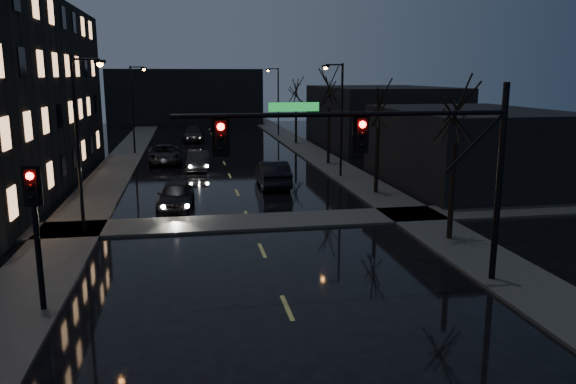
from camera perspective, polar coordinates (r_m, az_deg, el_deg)
name	(u,v)px	position (r m, az deg, el deg)	size (l,w,h in m)	color
sidewalk_left	(114,172)	(44.32, -17.27, 1.99)	(3.00, 140.00, 0.12)	#2D2D2B
sidewalk_right	(332,165)	(45.42, 4.53, 2.72)	(3.00, 140.00, 0.12)	#2D2D2B
sidewalk_cross	(250,222)	(27.97, -3.86, -3.05)	(40.00, 3.00, 0.12)	#2D2D2B
commercial_right_near	(469,147)	(39.28, 17.93, 4.35)	(10.00, 14.00, 5.00)	black
commercial_right_far	(380,116)	(59.93, 9.36, 7.64)	(12.00, 18.00, 6.00)	black
far_block	(186,97)	(86.44, -10.35, 9.52)	(22.00, 10.00, 8.00)	black
signal_mast	(397,148)	(18.79, 11.02, 4.38)	(11.11, 0.41, 7.00)	black
signal_pole_left	(35,218)	(18.46, -24.30, -2.47)	(0.35, 0.41, 4.53)	black
tree_near	(458,99)	(25.09, 16.85, 9.02)	(3.52, 3.52, 8.08)	black
tree_mid_a	(379,99)	(34.32, 9.21, 9.34)	(3.30, 3.30, 7.58)	black
tree_mid_b	(329,83)	(45.79, 4.22, 11.03)	(3.74, 3.74, 8.59)	black
tree_far	(296,86)	(59.47, 0.83, 10.72)	(3.43, 3.43, 7.88)	black
streetlight_l_near	(82,131)	(26.90, -20.24, 5.87)	(1.53, 0.28, 8.00)	black
streetlight_l_far	(135,102)	(53.64, -15.33, 8.81)	(1.53, 0.28, 8.00)	black
streetlight_r_mid	(339,110)	(39.86, 5.18, 8.26)	(1.53, 0.28, 8.00)	black
streetlight_r_far	(276,96)	(67.24, -1.18, 9.75)	(1.53, 0.28, 8.00)	black
oncoming_car_a	(176,195)	(31.27, -11.32, -0.33)	(1.81, 4.49, 1.53)	black
oncoming_car_b	(198,161)	(43.76, -9.14, 3.13)	(1.52, 4.37, 1.44)	black
oncoming_car_c	(165,154)	(47.59, -12.43, 3.77)	(2.58, 5.59, 1.55)	black
oncoming_car_d	(194,134)	(63.13, -9.57, 5.83)	(2.23, 5.48, 1.59)	black
lead_car	(272,174)	(36.87, -1.59, 1.88)	(1.82, 5.22, 1.72)	black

